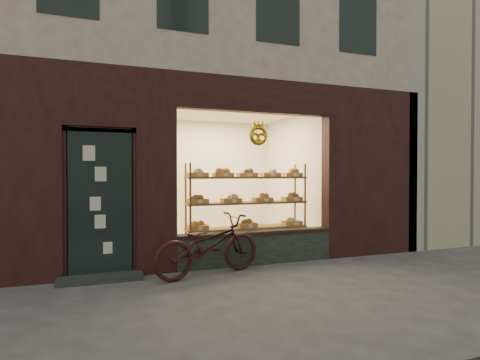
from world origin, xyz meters
name	(u,v)px	position (x,y,z in m)	size (l,w,h in m)	color
ground	(290,310)	(0.00, 0.00, 0.00)	(90.00, 90.00, 0.00)	#3E3E3E
bakery_building	(191,6)	(0.04, 5.29, 5.58)	(7.20, 7.28, 9.00)	#391617
neighbor_right	(472,85)	(9.60, 5.50, 4.50)	(12.00, 7.00, 9.00)	#ADA8A2
display_shelf	(247,209)	(0.45, 2.55, 0.89)	(2.20, 0.45, 1.70)	brown
bicycle	(208,245)	(-0.49, 1.67, 0.45)	(0.60, 1.73, 0.91)	black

